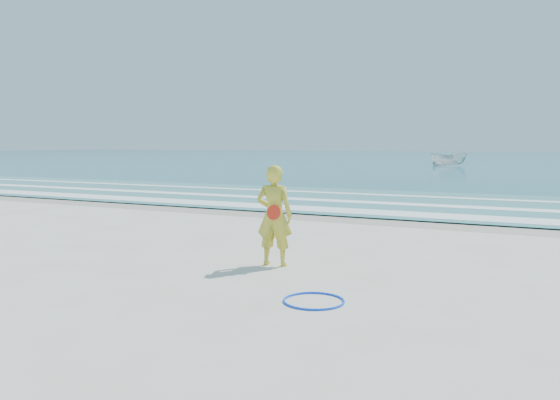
% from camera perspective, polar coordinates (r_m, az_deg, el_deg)
% --- Properties ---
extents(ground, '(400.00, 400.00, 0.00)m').
position_cam_1_polar(ground, '(8.81, -11.31, -8.85)').
color(ground, silver).
rests_on(ground, ground).
extents(wet_sand, '(400.00, 2.40, 0.00)m').
position_cam_1_polar(wet_sand, '(16.73, 7.88, -1.89)').
color(wet_sand, '#B2A893').
rests_on(wet_sand, ground).
extents(ocean, '(400.00, 190.00, 0.04)m').
position_cam_1_polar(ocean, '(111.88, 23.76, 4.11)').
color(ocean, '#19727F').
rests_on(ocean, ground).
extents(shallow, '(400.00, 10.00, 0.01)m').
position_cam_1_polar(shallow, '(21.49, 12.13, -0.17)').
color(shallow, '#59B7AD').
rests_on(shallow, ocean).
extents(foam_near, '(400.00, 1.40, 0.01)m').
position_cam_1_polar(foam_near, '(17.95, 9.21, -1.23)').
color(foam_near, white).
rests_on(foam_near, shallow).
extents(foam_mid, '(400.00, 0.90, 0.01)m').
position_cam_1_polar(foam_mid, '(20.72, 11.58, -0.35)').
color(foam_mid, white).
rests_on(foam_mid, shallow).
extents(foam_far, '(400.00, 0.60, 0.01)m').
position_cam_1_polar(foam_far, '(23.91, 13.61, 0.40)').
color(foam_far, white).
rests_on(foam_far, shallow).
extents(hoop, '(1.10, 1.10, 0.03)m').
position_cam_1_polar(hoop, '(7.84, 3.55, -10.46)').
color(hoop, '#0E48FF').
rests_on(hoop, ground).
extents(boat, '(4.12, 2.73, 1.49)m').
position_cam_1_polar(boat, '(61.08, 17.24, 4.13)').
color(boat, silver).
rests_on(boat, ocean).
extents(woman, '(0.74, 0.55, 1.85)m').
position_cam_1_polar(woman, '(9.96, -0.59, -1.62)').
color(woman, gold).
rests_on(woman, ground).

